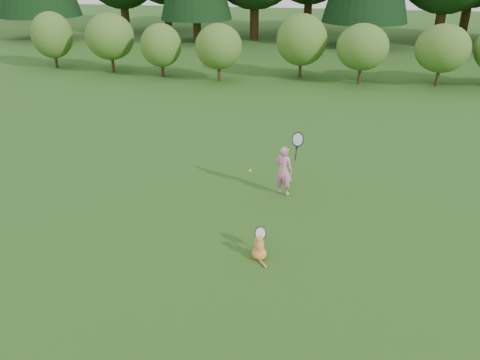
# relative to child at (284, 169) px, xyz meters

# --- Properties ---
(ground) EXTENTS (100.00, 100.00, 0.00)m
(ground) POSITION_rel_child_xyz_m (-1.03, -1.74, -0.61)
(ground) COLOR #1F5116
(ground) RESTS_ON ground
(shrub_row) EXTENTS (28.00, 3.00, 2.80)m
(shrub_row) POSITION_rel_child_xyz_m (-1.03, 11.26, 0.79)
(shrub_row) COLOR #416820
(shrub_row) RESTS_ON ground
(child) EXTENTS (0.69, 0.48, 1.73)m
(child) POSITION_rel_child_xyz_m (0.00, 0.00, 0.00)
(child) COLOR pink
(child) RESTS_ON ground
(cat) EXTENTS (0.38, 0.66, 0.61)m
(cat) POSITION_rel_child_xyz_m (-0.12, -2.65, -0.38)
(cat) COLOR orange
(cat) RESTS_ON ground
(tennis_ball) EXTENTS (0.06, 0.06, 0.06)m
(tennis_ball) POSITION_rel_child_xyz_m (-0.61, -0.96, 0.33)
(tennis_ball) COLOR yellow
(tennis_ball) RESTS_ON ground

